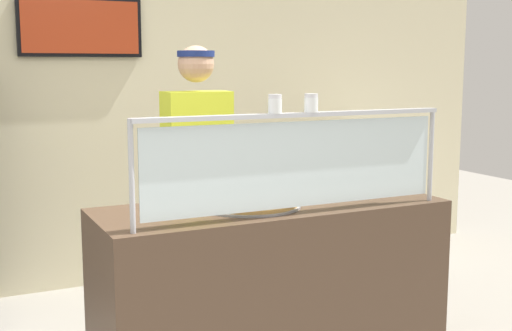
{
  "coord_description": "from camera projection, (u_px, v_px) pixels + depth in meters",
  "views": [
    {
      "loc": [
        -0.63,
        -2.61,
        1.65
      ],
      "look_at": [
        0.82,
        0.36,
        1.15
      ],
      "focal_mm": 46.75,
      "sensor_mm": 36.0,
      "label": 1
    }
  ],
  "objects": [
    {
      "name": "serving_counter",
      "position": [
        271.0,
        295.0,
        3.44
      ],
      "size": [
        1.78,
        0.65,
        0.95
      ],
      "primitive_type": "cube",
      "color": "#4C3828",
      "rests_on": "ground"
    },
    {
      "name": "worker_figure",
      "position": [
        198.0,
        176.0,
        3.9
      ],
      "size": [
        0.41,
        0.5,
        1.76
      ],
      "color": "#23232D",
      "rests_on": "ground"
    },
    {
      "name": "shop_rear_unit",
      "position": [
        150.0,
        104.0,
        5.1
      ],
      "size": [
        6.18,
        0.13,
        2.7
      ],
      "color": "beige",
      "rests_on": "ground"
    },
    {
      "name": "pepper_flake_shaker",
      "position": [
        311.0,
        104.0,
        3.08
      ],
      "size": [
        0.07,
        0.07,
        0.09
      ],
      "color": "white",
      "rests_on": "sneeze_guard"
    },
    {
      "name": "pizza_server",
      "position": [
        249.0,
        200.0,
        3.29
      ],
      "size": [
        0.14,
        0.29,
        0.01
      ],
      "primitive_type": "cube",
      "rotation": [
        0.0,
        0.0,
        0.25
      ],
      "color": "#ADAFB7",
      "rests_on": "pizza_tray"
    },
    {
      "name": "pizza_tray",
      "position": [
        250.0,
        203.0,
        3.31
      ],
      "size": [
        0.51,
        0.51,
        0.04
      ],
      "color": "#9EA0A8",
      "rests_on": "serving_counter"
    },
    {
      "name": "parmesan_shaker",
      "position": [
        275.0,
        105.0,
        3.0
      ],
      "size": [
        0.06,
        0.06,
        0.09
      ],
      "color": "white",
      "rests_on": "sneeze_guard"
    },
    {
      "name": "prep_shelf",
      "position": [
        354.0,
        211.0,
        5.47
      ],
      "size": [
        0.7,
        0.55,
        0.93
      ],
      "primitive_type": "cube",
      "color": "#B7BABF",
      "rests_on": "ground"
    },
    {
      "name": "sneeze_guard",
      "position": [
        298.0,
        152.0,
        3.09
      ],
      "size": [
        1.6,
        0.06,
        0.48
      ],
      "color": "#B2B5BC",
      "rests_on": "serving_counter"
    },
    {
      "name": "pizza_box_stack",
      "position": [
        355.0,
        143.0,
        5.39
      ],
      "size": [
        0.46,
        0.45,
        0.18
      ],
      "color": "silver",
      "rests_on": "prep_shelf"
    }
  ]
}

